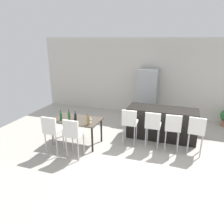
{
  "coord_description": "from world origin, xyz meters",
  "views": [
    {
      "loc": [
        0.75,
        -5.26,
        2.87
      ],
      "look_at": [
        -1.16,
        0.26,
        0.85
      ],
      "focal_mm": 34.34,
      "sensor_mm": 36.0,
      "label": 1
    }
  ],
  "objects": [
    {
      "name": "wine_bottle_left",
      "position": [
        -2.09,
        -0.57,
        0.88
      ],
      "size": [
        0.07,
        0.07,
        0.34
      ],
      "color": "#194723",
      "rests_on": "dining_table"
    },
    {
      "name": "dining_chair_near",
      "position": [
        -2.3,
        -1.07,
        0.7
      ],
      "size": [
        0.4,
        0.4,
        1.05
      ],
      "color": "white",
      "rests_on": "ground_plane"
    },
    {
      "name": "dining_table",
      "position": [
        -2.0,
        -0.33,
        0.67
      ],
      "size": [
        1.33,
        0.76,
        0.74
      ],
      "color": "#4C4238",
      "rests_on": "ground_plane"
    },
    {
      "name": "back_wall",
      "position": [
        0.0,
        2.92,
        1.45
      ],
      "size": [
        10.0,
        0.12,
        2.9
      ],
      "primitive_type": "cube",
      "color": "beige",
      "rests_on": "ground_plane"
    },
    {
      "name": "wine_bottle_end",
      "position": [
        -1.93,
        -0.51,
        0.85
      ],
      "size": [
        0.07,
        0.07,
        0.3
      ],
      "color": "black",
      "rests_on": "dining_table"
    },
    {
      "name": "wine_glass_far",
      "position": [
        -1.54,
        -0.42,
        0.86
      ],
      "size": [
        0.07,
        0.07,
        0.17
      ],
      "color": "silver",
      "rests_on": "dining_table"
    },
    {
      "name": "bar_chair_left",
      "position": [
        -0.58,
        0.09,
        0.7
      ],
      "size": [
        0.42,
        0.42,
        1.05
      ],
      "color": "white",
      "rests_on": "ground_plane"
    },
    {
      "name": "wine_bottle_near",
      "position": [
        -1.52,
        -0.6,
        0.86
      ],
      "size": [
        0.08,
        0.08,
        0.3
      ],
      "color": "brown",
      "rests_on": "dining_table"
    },
    {
      "name": "bar_chair_right",
      "position": [
        0.57,
        0.09,
        0.7
      ],
      "size": [
        0.43,
        0.43,
        1.05
      ],
      "color": "white",
      "rests_on": "ground_plane"
    },
    {
      "name": "wine_bottle_middle",
      "position": [
        -2.34,
        -0.57,
        0.85
      ],
      "size": [
        0.07,
        0.07,
        0.31
      ],
      "color": "#194723",
      "rests_on": "dining_table"
    },
    {
      "name": "bar_chair_far",
      "position": [
        1.14,
        0.09,
        0.7
      ],
      "size": [
        0.43,
        0.43,
        1.05
      ],
      "color": "white",
      "rests_on": "ground_plane"
    },
    {
      "name": "ground_plane",
      "position": [
        0.0,
        0.0,
        0.0
      ],
      "size": [
        10.0,
        10.0,
        0.0
      ],
      "primitive_type": "plane",
      "color": "#ADA89E"
    },
    {
      "name": "wine_glass_right",
      "position": [
        -2.05,
        -0.31,
        0.86
      ],
      "size": [
        0.07,
        0.07,
        0.17
      ],
      "color": "silver",
      "rests_on": "dining_table"
    },
    {
      "name": "kitchen_island",
      "position": [
        0.21,
        0.86,
        0.46
      ],
      "size": [
        2.02,
        0.77,
        0.92
      ],
      "primitive_type": "cube",
      "color": "black",
      "rests_on": "ground_plane"
    },
    {
      "name": "dining_chair_far",
      "position": [
        -1.7,
        -1.07,
        0.7
      ],
      "size": [
        0.4,
        0.4,
        1.05
      ],
      "color": "white",
      "rests_on": "ground_plane"
    },
    {
      "name": "bar_chair_middle",
      "position": [
        0.05,
        0.09,
        0.7
      ],
      "size": [
        0.41,
        0.41,
        1.05
      ],
      "color": "white",
      "rests_on": "ground_plane"
    },
    {
      "name": "refrigerator",
      "position": [
        -0.54,
        2.48,
        0.92
      ],
      "size": [
        0.72,
        0.68,
        1.84
      ],
      "primitive_type": "cube",
      "color": "#939699",
      "rests_on": "ground_plane"
    }
  ]
}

